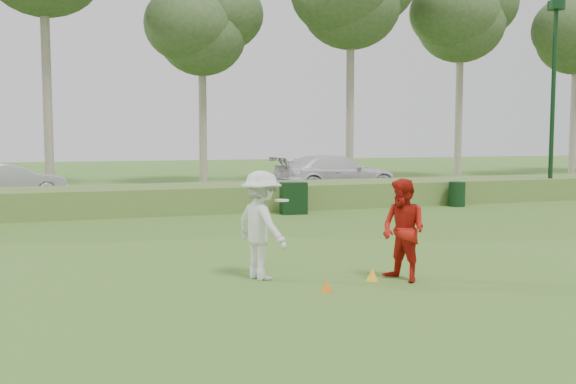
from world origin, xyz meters
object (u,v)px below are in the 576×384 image
object	(u,v)px
player_white	(261,225)
trash_bin	(457,194)
car_right	(336,174)
cone_yellow	(372,274)
lamp_post	(554,65)
player_red	(404,230)
cone_orange	(327,286)
car_mid	(8,182)
utility_cabinet	(294,198)

from	to	relation	value
player_white	trash_bin	world-z (taller)	player_white
car_right	cone_yellow	bearing A→B (deg)	154.92
lamp_post	player_red	distance (m)	18.15
trash_bin	cone_yellow	bearing A→B (deg)	-129.95
cone_orange	car_mid	distance (m)	19.68
cone_orange	car_mid	bearing A→B (deg)	109.43
player_red	car_right	world-z (taller)	player_red
cone_orange	car_mid	xyz separation A→B (m)	(-6.54, 18.55, 0.70)
car_mid	car_right	bearing A→B (deg)	-117.03
player_white	player_red	size ratio (longest dim) A/B	1.07
lamp_post	car_right	xyz separation A→B (m)	(-7.32, 5.65, -4.67)
player_white	car_right	xyz separation A→B (m)	(8.38, 16.10, -0.09)
player_red	cone_orange	size ratio (longest dim) A/B	9.14
player_white	utility_cabinet	distance (m)	10.05
cone_orange	trash_bin	xyz separation A→B (m)	(9.77, 10.84, 0.37)
cone_yellow	car_right	world-z (taller)	car_right
player_red	cone_yellow	bearing A→B (deg)	-128.33
cone_orange	trash_bin	distance (m)	14.60
cone_yellow	player_red	bearing A→B (deg)	-18.86
cone_orange	car_right	bearing A→B (deg)	66.42
player_red	cone_orange	xyz separation A→B (m)	(-1.64, -0.31, -0.84)
car_mid	cone_orange	bearing A→B (deg)	176.93
cone_orange	trash_bin	bearing A→B (deg)	47.96
player_red	car_right	distance (m)	18.13
trash_bin	car_mid	size ratio (longest dim) A/B	0.21
cone_yellow	car_mid	distance (m)	19.62
cone_yellow	car_right	distance (m)	18.16
cone_yellow	trash_bin	distance (m)	13.50
car_mid	player_red	bearing A→B (deg)	-178.33
player_white	trash_bin	bearing A→B (deg)	-67.75
cone_yellow	player_white	bearing A→B (deg)	156.08
player_red	trash_bin	distance (m)	13.31
player_red	car_mid	xyz separation A→B (m)	(-8.18, 18.24, -0.15)
cone_orange	utility_cabinet	world-z (taller)	utility_cabinet
player_white	utility_cabinet	world-z (taller)	player_white
lamp_post	cone_orange	bearing A→B (deg)	-141.73
lamp_post	cone_yellow	world-z (taller)	lamp_post
lamp_post	utility_cabinet	xyz separation A→B (m)	(-11.82, -1.19, -5.05)
lamp_post	player_white	world-z (taller)	lamp_post
player_white	cone_yellow	bearing A→B (deg)	-133.71
lamp_post	car_mid	world-z (taller)	lamp_post
lamp_post	car_mid	size ratio (longest dim) A/B	1.82
player_red	utility_cabinet	world-z (taller)	player_red
car_mid	utility_cabinet	bearing A→B (deg)	-152.01
cone_orange	trash_bin	world-z (taller)	trash_bin
player_white	trash_bin	xyz separation A→B (m)	(10.55, 9.51, -0.54)
player_white	cone_orange	distance (m)	1.79
car_right	lamp_post	bearing A→B (deg)	-131.76
cone_orange	cone_yellow	xyz separation A→B (m)	(1.11, 0.49, 0.02)
lamp_post	player_white	distance (m)	19.41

